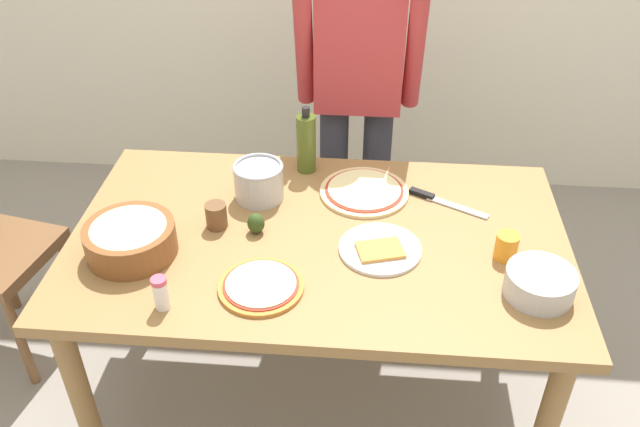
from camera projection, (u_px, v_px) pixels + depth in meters
ground at (319, 389)px, 2.59m from camera, size 8.00×8.00×0.00m
dining_table at (319, 257)px, 2.20m from camera, size 1.60×0.96×0.76m
person_cook at (358, 85)px, 2.64m from camera, size 0.49×0.25×1.62m
pizza_raw_on_board at (364, 191)px, 2.33m from camera, size 0.31×0.31×0.02m
pizza_cooked_on_tray at (261, 286)px, 1.93m from camera, size 0.25×0.25×0.02m
plate_with_slice at (380, 249)px, 2.07m from camera, size 0.26×0.26×0.02m
popcorn_bowl at (130, 237)px, 2.03m from camera, size 0.28×0.28×0.11m
mixing_bowl_steel at (540, 283)px, 1.89m from camera, size 0.20×0.20×0.08m
olive_oil_bottle at (306, 143)px, 2.40m from camera, size 0.07×0.07×0.26m
steel_pot at (259, 181)px, 2.28m from camera, size 0.17×0.17×0.13m
cup_orange at (506, 246)px, 2.03m from camera, size 0.07×0.07×0.08m
cup_small_brown at (216, 216)px, 2.16m from camera, size 0.07×0.07×0.08m
salt_shaker at (161, 293)px, 1.84m from camera, size 0.04×0.04×0.11m
chef_knife at (438, 200)px, 2.29m from camera, size 0.27×0.16×0.02m
avocado at (256, 223)px, 2.13m from camera, size 0.06×0.06×0.07m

